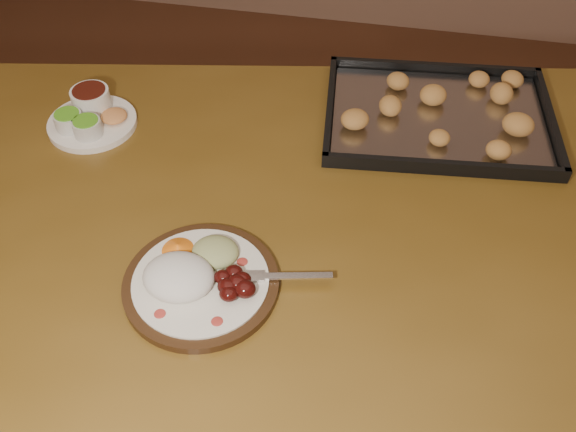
# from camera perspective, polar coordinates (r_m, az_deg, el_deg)

# --- Properties ---
(ground) EXTENTS (4.00, 4.00, 0.00)m
(ground) POSITION_cam_1_polar(r_m,az_deg,el_deg) (1.72, 1.45, -17.97)
(ground) COLOR #55301D
(ground) RESTS_ON ground
(dining_table) EXTENTS (1.63, 1.15, 0.75)m
(dining_table) POSITION_cam_1_polar(r_m,az_deg,el_deg) (1.19, -3.13, -2.81)
(dining_table) COLOR brown
(dining_table) RESTS_ON ground
(dinner_plate) EXTENTS (0.32, 0.24, 0.06)m
(dinner_plate) POSITION_cam_1_polar(r_m,az_deg,el_deg) (1.01, -8.00, -5.49)
(dinner_plate) COLOR #311C0D
(dinner_plate) RESTS_ON dining_table
(condiment_saucer) EXTENTS (0.17, 0.17, 0.06)m
(condiment_saucer) POSITION_cam_1_polar(r_m,az_deg,el_deg) (1.34, -17.20, 8.51)
(condiment_saucer) COLOR white
(condiment_saucer) RESTS_ON dining_table
(baking_tray) EXTENTS (0.48, 0.37, 0.05)m
(baking_tray) POSITION_cam_1_polar(r_m,az_deg,el_deg) (1.33, 13.23, 8.77)
(baking_tray) COLOR black
(baking_tray) RESTS_ON dining_table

